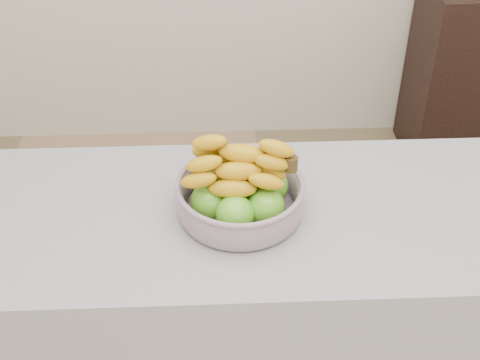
# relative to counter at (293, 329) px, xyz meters

# --- Properties ---
(counter) EXTENTS (2.00, 0.60, 0.90)m
(counter) POSITION_rel_counter_xyz_m (0.00, 0.00, 0.00)
(counter) COLOR gray
(counter) RESTS_ON ground
(cabinet) EXTENTS (0.49, 0.40, 0.87)m
(cabinet) POSITION_rel_counter_xyz_m (0.99, 1.52, -0.01)
(cabinet) COLOR black
(cabinet) RESTS_ON ground
(fruit_bowl) EXTENTS (0.31, 0.31, 0.20)m
(fruit_bowl) POSITION_rel_counter_xyz_m (-0.15, 0.00, 0.51)
(fruit_bowl) COLOR #A3B7C4
(fruit_bowl) RESTS_ON counter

